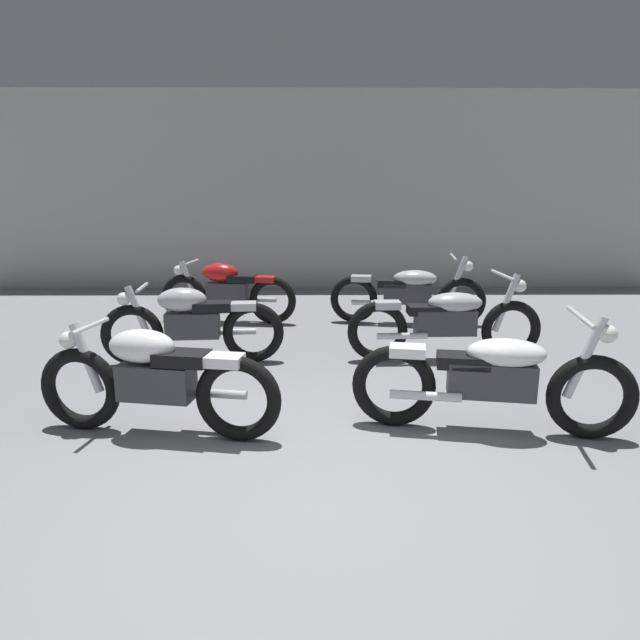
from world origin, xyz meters
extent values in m
plane|color=gray|center=(0.00, 0.00, 0.00)|extent=(60.00, 60.00, 0.00)
cube|color=#B2B2AD|center=(0.00, 7.67, 1.80)|extent=(12.64, 0.24, 3.60)
torus|color=black|center=(-1.91, 1.12, 0.34)|extent=(0.68, 0.22, 0.67)
torus|color=black|center=(-0.63, 0.90, 0.34)|extent=(0.68, 0.22, 0.67)
cylinder|color=silver|center=(-1.83, 1.11, 0.59)|extent=(0.25, 0.11, 0.56)
cube|color=#38383D|center=(-1.27, 1.01, 0.44)|extent=(0.61, 0.34, 0.28)
ellipsoid|color=white|center=(-1.37, 1.03, 0.72)|extent=(0.56, 0.37, 0.26)
cube|color=black|center=(-1.05, 0.97, 0.64)|extent=(0.44, 0.31, 0.10)
cube|color=white|center=(-0.73, 0.91, 0.64)|extent=(0.31, 0.25, 0.08)
cylinder|color=silver|center=(-1.77, 1.10, 0.85)|extent=(0.12, 0.48, 0.04)
sphere|color=white|center=(-1.97, 1.13, 0.73)|extent=(0.14, 0.14, 0.14)
cylinder|color=silver|center=(-0.86, 1.07, 0.32)|extent=(0.55, 0.16, 0.07)
torus|color=black|center=(-2.03, 2.79, 0.34)|extent=(0.68, 0.16, 0.67)
torus|color=black|center=(-0.73, 2.89, 0.34)|extent=(0.68, 0.16, 0.67)
cylinder|color=silver|center=(-1.95, 2.79, 0.59)|extent=(0.25, 0.09, 0.56)
cube|color=#38383D|center=(-1.38, 2.84, 0.44)|extent=(0.59, 0.28, 0.28)
ellipsoid|color=#B7B7BC|center=(-1.48, 2.83, 0.72)|extent=(0.54, 0.32, 0.26)
cube|color=black|center=(-1.16, 2.85, 0.64)|extent=(0.42, 0.27, 0.10)
cube|color=#B7B7BC|center=(-0.83, 2.88, 0.64)|extent=(0.29, 0.22, 0.08)
cylinder|color=silver|center=(-1.89, 2.80, 0.85)|extent=(0.07, 0.48, 0.04)
sphere|color=white|center=(-2.09, 2.78, 0.73)|extent=(0.14, 0.14, 0.14)
cylinder|color=silver|center=(-0.99, 3.00, 0.32)|extent=(0.55, 0.11, 0.07)
torus|color=black|center=(-1.94, 4.87, 0.34)|extent=(0.68, 0.21, 0.67)
torus|color=black|center=(-0.65, 4.68, 0.34)|extent=(0.68, 0.21, 0.67)
cylinder|color=silver|center=(-1.86, 4.86, 0.59)|extent=(0.25, 0.10, 0.56)
cube|color=#38383D|center=(-1.29, 4.78, 0.44)|extent=(0.60, 0.32, 0.28)
ellipsoid|color=red|center=(-1.39, 4.79, 0.72)|extent=(0.56, 0.35, 0.26)
cube|color=black|center=(-1.08, 4.74, 0.64)|extent=(0.43, 0.30, 0.10)
cube|color=red|center=(-0.75, 4.70, 0.64)|extent=(0.31, 0.24, 0.08)
cylinder|color=silver|center=(-1.80, 4.85, 0.85)|extent=(0.11, 0.48, 0.04)
sphere|color=white|center=(-2.00, 4.88, 0.73)|extent=(0.14, 0.14, 0.14)
cylinder|color=silver|center=(-0.88, 4.85, 0.32)|extent=(0.55, 0.15, 0.07)
torus|color=black|center=(2.06, 0.91, 0.34)|extent=(0.68, 0.22, 0.67)
torus|color=black|center=(0.58, 1.17, 0.34)|extent=(0.68, 0.22, 0.67)
cylinder|color=silver|center=(1.98, 0.93, 0.65)|extent=(0.28, 0.12, 0.66)
cube|color=#38383D|center=(1.32, 1.04, 0.44)|extent=(0.69, 0.35, 0.28)
ellipsoid|color=white|center=(1.42, 1.02, 0.66)|extent=(0.65, 0.42, 0.22)
cube|color=black|center=(1.10, 1.08, 0.57)|extent=(0.44, 0.31, 0.10)
cube|color=white|center=(0.68, 1.15, 0.64)|extent=(0.31, 0.25, 0.08)
cylinder|color=silver|center=(1.92, 0.94, 0.96)|extent=(0.15, 0.68, 0.04)
sphere|color=white|center=(2.12, 0.90, 0.84)|extent=(0.14, 0.14, 0.14)
cylinder|color=silver|center=(0.80, 1.00, 0.32)|extent=(0.55, 0.16, 0.07)
torus|color=black|center=(2.14, 2.97, 0.34)|extent=(0.67, 0.13, 0.67)
torus|color=black|center=(0.64, 2.93, 0.34)|extent=(0.67, 0.13, 0.67)
cylinder|color=silver|center=(2.06, 2.97, 0.65)|extent=(0.28, 0.08, 0.66)
cube|color=#38383D|center=(1.39, 2.95, 0.44)|extent=(0.67, 0.26, 0.28)
ellipsoid|color=#B7B7BC|center=(1.49, 2.95, 0.66)|extent=(0.61, 0.34, 0.22)
cube|color=black|center=(1.17, 2.94, 0.57)|extent=(0.41, 0.25, 0.10)
cube|color=#B7B7BC|center=(0.74, 2.93, 0.64)|extent=(0.29, 0.21, 0.08)
cylinder|color=silver|center=(2.00, 2.97, 0.96)|extent=(0.06, 0.68, 0.04)
sphere|color=white|center=(2.20, 2.98, 0.84)|extent=(0.14, 0.14, 0.14)
cylinder|color=silver|center=(0.89, 2.80, 0.32)|extent=(0.55, 0.09, 0.07)
torus|color=black|center=(1.99, 4.57, 0.34)|extent=(0.68, 0.20, 0.67)
torus|color=black|center=(0.50, 4.76, 0.34)|extent=(0.68, 0.20, 0.67)
cylinder|color=silver|center=(1.91, 4.58, 0.65)|extent=(0.28, 0.11, 0.66)
cube|color=#38383D|center=(1.24, 4.67, 0.44)|extent=(0.69, 0.32, 0.28)
ellipsoid|color=#B7B7BC|center=(1.34, 4.65, 0.66)|extent=(0.64, 0.40, 0.22)
cube|color=black|center=(1.03, 4.69, 0.57)|extent=(0.43, 0.29, 0.10)
cube|color=#B7B7BC|center=(0.60, 4.75, 0.64)|extent=(0.30, 0.24, 0.08)
cylinder|color=silver|center=(1.85, 4.59, 0.96)|extent=(0.13, 0.68, 0.04)
sphere|color=white|center=(2.05, 4.56, 0.84)|extent=(0.14, 0.14, 0.14)
cylinder|color=silver|center=(0.73, 4.60, 0.32)|extent=(0.55, 0.14, 0.07)
camera|label=1|loc=(-0.05, -3.12, 1.90)|focal=31.73mm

